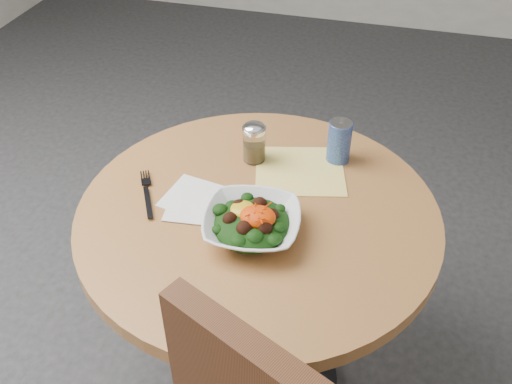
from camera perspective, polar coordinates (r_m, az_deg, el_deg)
ground at (r=1.99m, az=0.15°, el=-18.20°), size 6.00×6.00×0.00m
table at (r=1.55m, az=0.19°, el=-7.23°), size 0.90×0.90×0.75m
cloth_napkin at (r=1.53m, az=4.40°, el=2.14°), size 0.28×0.27×0.00m
paper_napkins at (r=1.44m, az=-6.10°, el=-0.88°), size 0.18×0.19×0.00m
salad_bowl at (r=1.33m, az=-0.41°, el=-3.11°), size 0.25×0.25×0.09m
fork at (r=1.48m, az=-10.85°, el=-0.01°), size 0.11×0.18×0.00m
spice_shaker at (r=1.54m, az=-0.18°, el=4.97°), size 0.06×0.06×0.12m
beverage_can at (r=1.55m, az=8.32°, el=5.03°), size 0.06×0.06×0.12m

